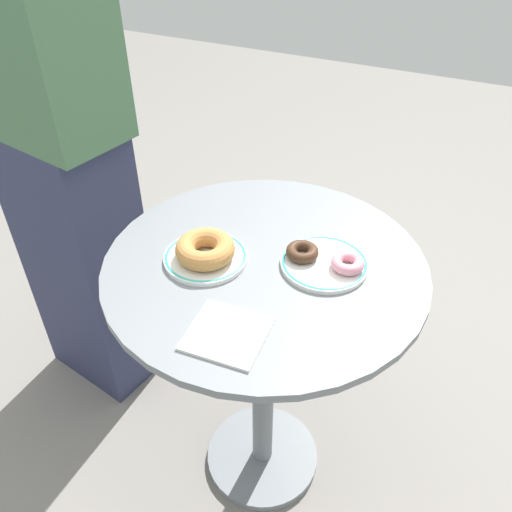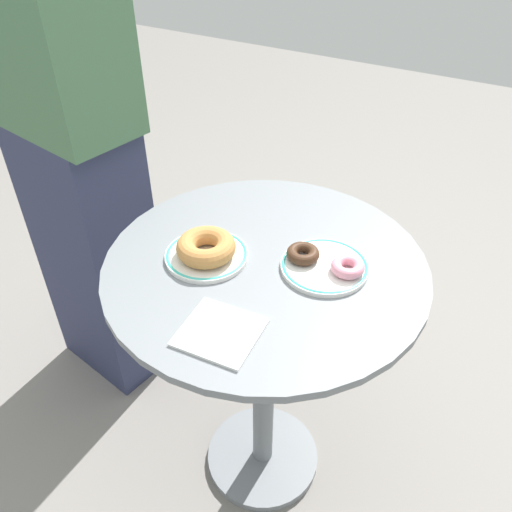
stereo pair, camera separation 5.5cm
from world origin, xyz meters
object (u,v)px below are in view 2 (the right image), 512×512
object	(u,v)px
donut_old_fashioned	(206,247)
person_figure	(72,148)
donut_pink_frosted	(348,267)
cafe_table	(264,334)
plate_left	(207,255)
plate_right	(324,266)
paper_napkin	(220,332)
donut_chocolate	(303,254)

from	to	relation	value
donut_old_fashioned	person_figure	xyz separation A→B (m)	(-0.53, 0.17, 0.02)
donut_pink_frosted	donut_old_fashioned	bearing A→B (deg)	-161.57
donut_pink_frosted	cafe_table	bearing A→B (deg)	-165.91
donut_old_fashioned	donut_pink_frosted	distance (m)	0.29
donut_pink_frosted	plate_left	bearing A→B (deg)	-162.72
plate_left	person_figure	bearing A→B (deg)	162.92
plate_right	person_figure	size ratio (longest dim) A/B	0.11
donut_pink_frosted	paper_napkin	distance (m)	0.29
paper_napkin	person_figure	size ratio (longest dim) A/B	0.08
donut_pink_frosted	paper_napkin	size ratio (longest dim) A/B	0.50
donut_chocolate	person_figure	distance (m)	0.71
plate_left	plate_right	bearing A→B (deg)	20.43
person_figure	plate_left	bearing A→B (deg)	-17.08
plate_left	donut_chocolate	distance (m)	0.20
donut_chocolate	cafe_table	bearing A→B (deg)	-151.34
plate_left	plate_right	distance (m)	0.24
donut_chocolate	person_figure	bearing A→B (deg)	173.62
plate_left	donut_chocolate	world-z (taller)	donut_chocolate
cafe_table	person_figure	size ratio (longest dim) A/B	0.46
person_figure	cafe_table	bearing A→B (deg)	-10.25
cafe_table	paper_napkin	xyz separation A→B (m)	(0.02, -0.22, 0.22)
donut_pink_frosted	plate_right	bearing A→B (deg)	-179.08
plate_right	person_figure	xyz separation A→B (m)	(-0.75, 0.08, 0.05)
donut_old_fashioned	donut_chocolate	world-z (taller)	donut_old_fashioned
person_figure	donut_pink_frosted	bearing A→B (deg)	-5.33
paper_napkin	donut_old_fashioned	bearing A→B (deg)	129.45
plate_left	plate_right	size ratio (longest dim) A/B	0.97
cafe_table	donut_pink_frosted	world-z (taller)	donut_pink_frosted
cafe_table	paper_napkin	distance (m)	0.31
cafe_table	person_figure	xyz separation A→B (m)	(-0.64, 0.12, 0.27)
plate_left	plate_right	xyz separation A→B (m)	(0.23, 0.09, 0.00)
plate_left	plate_right	world-z (taller)	same
plate_right	donut_old_fashioned	size ratio (longest dim) A/B	1.46
plate_right	paper_napkin	size ratio (longest dim) A/B	1.32
donut_chocolate	paper_napkin	size ratio (longest dim) A/B	0.50
plate_left	donut_pink_frosted	world-z (taller)	donut_pink_frosted
plate_left	paper_napkin	xyz separation A→B (m)	(0.14, -0.17, -0.00)
plate_right	donut_chocolate	distance (m)	0.05
donut_pink_frosted	donut_chocolate	bearing A→B (deg)	-177.51
cafe_table	plate_right	xyz separation A→B (m)	(0.11, 0.04, 0.22)
plate_right	donut_chocolate	world-z (taller)	donut_chocolate
plate_left	person_figure	xyz separation A→B (m)	(-0.52, 0.16, 0.05)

